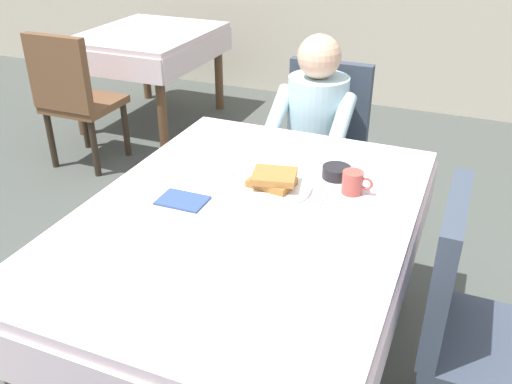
{
  "coord_description": "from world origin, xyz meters",
  "views": [
    {
      "loc": [
        0.67,
        -1.51,
        1.72
      ],
      "look_at": [
        0.02,
        0.06,
        0.79
      ],
      "focal_mm": 39.1,
      "sensor_mm": 36.0,
      "label": 1
    }
  ],
  "objects_px": {
    "cup_coffee": "(353,182)",
    "diner_person": "(315,126)",
    "knife_right_of_plate": "(321,200)",
    "chair_diner": "(322,140)",
    "spoon_near_edge": "(234,231)",
    "background_table_far": "(149,46)",
    "breakfast_stack": "(273,179)",
    "background_chair_empty": "(73,94)",
    "fork_left_of_plate": "(225,181)",
    "syrup_pitcher": "(218,158)",
    "dining_table_main": "(246,233)",
    "bowl_butter": "(336,172)",
    "plate_breakfast": "(273,187)",
    "chair_right_side": "(470,316)"
  },
  "relations": [
    {
      "from": "cup_coffee",
      "to": "fork_left_of_plate",
      "type": "xyz_separation_m",
      "value": [
        -0.47,
        -0.1,
        -0.04
      ]
    },
    {
      "from": "bowl_butter",
      "to": "background_chair_empty",
      "type": "relative_size",
      "value": 0.12
    },
    {
      "from": "breakfast_stack",
      "to": "spoon_near_edge",
      "type": "xyz_separation_m",
      "value": [
        -0.01,
        -0.32,
        -0.04
      ]
    },
    {
      "from": "background_table_far",
      "to": "background_chair_empty",
      "type": "distance_m",
      "value": 0.95
    },
    {
      "from": "background_chair_empty",
      "to": "breakfast_stack",
      "type": "bearing_deg",
      "value": -30.94
    },
    {
      "from": "background_table_far",
      "to": "diner_person",
      "type": "bearing_deg",
      "value": -35.03
    },
    {
      "from": "chair_diner",
      "to": "background_chair_empty",
      "type": "bearing_deg",
      "value": -3.69
    },
    {
      "from": "syrup_pitcher",
      "to": "spoon_near_edge",
      "type": "distance_m",
      "value": 0.49
    },
    {
      "from": "diner_person",
      "to": "knife_right_of_plate",
      "type": "xyz_separation_m",
      "value": [
        0.28,
        -0.85,
        0.07
      ]
    },
    {
      "from": "chair_diner",
      "to": "fork_left_of_plate",
      "type": "distance_m",
      "value": 1.03
    },
    {
      "from": "plate_breakfast",
      "to": "chair_right_side",
      "type": "bearing_deg",
      "value": -14.26
    },
    {
      "from": "breakfast_stack",
      "to": "background_chair_empty",
      "type": "distance_m",
      "value": 2.15
    },
    {
      "from": "background_table_far",
      "to": "knife_right_of_plate",
      "type": "bearing_deg",
      "value": -45.59
    },
    {
      "from": "plate_breakfast",
      "to": "knife_right_of_plate",
      "type": "xyz_separation_m",
      "value": [
        0.19,
        -0.02,
        -0.01
      ]
    },
    {
      "from": "syrup_pitcher",
      "to": "diner_person",
      "type": "bearing_deg",
      "value": 76.41
    },
    {
      "from": "breakfast_stack",
      "to": "fork_left_of_plate",
      "type": "height_order",
      "value": "breakfast_stack"
    },
    {
      "from": "bowl_butter",
      "to": "chair_diner",
      "type": "bearing_deg",
      "value": 109.46
    },
    {
      "from": "bowl_butter",
      "to": "background_chair_empty",
      "type": "height_order",
      "value": "background_chair_empty"
    },
    {
      "from": "plate_breakfast",
      "to": "background_chair_empty",
      "type": "height_order",
      "value": "background_chair_empty"
    },
    {
      "from": "chair_right_side",
      "to": "plate_breakfast",
      "type": "distance_m",
      "value": 0.79
    },
    {
      "from": "syrup_pitcher",
      "to": "fork_left_of_plate",
      "type": "xyz_separation_m",
      "value": [
        0.08,
        -0.11,
        -0.04
      ]
    },
    {
      "from": "cup_coffee",
      "to": "background_chair_empty",
      "type": "distance_m",
      "value": 2.35
    },
    {
      "from": "cup_coffee",
      "to": "dining_table_main",
      "type": "bearing_deg",
      "value": -138.64
    },
    {
      "from": "diner_person",
      "to": "cup_coffee",
      "type": "xyz_separation_m",
      "value": [
        0.37,
        -0.74,
        0.11
      ]
    },
    {
      "from": "knife_right_of_plate",
      "to": "background_chair_empty",
      "type": "xyz_separation_m",
      "value": [
        -2.02,
        1.11,
        -0.21
      ]
    },
    {
      "from": "chair_diner",
      "to": "spoon_near_edge",
      "type": "height_order",
      "value": "chair_diner"
    },
    {
      "from": "knife_right_of_plate",
      "to": "background_table_far",
      "type": "distance_m",
      "value": 2.89
    },
    {
      "from": "plate_breakfast",
      "to": "fork_left_of_plate",
      "type": "xyz_separation_m",
      "value": [
        -0.19,
        -0.02,
        -0.01
      ]
    },
    {
      "from": "spoon_near_edge",
      "to": "chair_right_side",
      "type": "bearing_deg",
      "value": 13.67
    },
    {
      "from": "dining_table_main",
      "to": "spoon_near_edge",
      "type": "relative_size",
      "value": 10.16
    },
    {
      "from": "diner_person",
      "to": "bowl_butter",
      "type": "relative_size",
      "value": 10.18
    },
    {
      "from": "breakfast_stack",
      "to": "syrup_pitcher",
      "type": "height_order",
      "value": "syrup_pitcher"
    },
    {
      "from": "diner_person",
      "to": "spoon_near_edge",
      "type": "relative_size",
      "value": 7.47
    },
    {
      "from": "diner_person",
      "to": "plate_breakfast",
      "type": "height_order",
      "value": "diner_person"
    },
    {
      "from": "diner_person",
      "to": "spoon_near_edge",
      "type": "bearing_deg",
      "value": 94.05
    },
    {
      "from": "syrup_pitcher",
      "to": "background_table_far",
      "type": "xyz_separation_m",
      "value": [
        -1.56,
        1.95,
        -0.15
      ]
    },
    {
      "from": "spoon_near_edge",
      "to": "background_table_far",
      "type": "relative_size",
      "value": 0.13
    },
    {
      "from": "chair_right_side",
      "to": "breakfast_stack",
      "type": "height_order",
      "value": "chair_right_side"
    },
    {
      "from": "plate_breakfast",
      "to": "cup_coffee",
      "type": "height_order",
      "value": "cup_coffee"
    },
    {
      "from": "chair_diner",
      "to": "diner_person",
      "type": "xyz_separation_m",
      "value": [
        -0.0,
        -0.16,
        0.14
      ]
    },
    {
      "from": "diner_person",
      "to": "background_table_far",
      "type": "relative_size",
      "value": 1.0
    },
    {
      "from": "diner_person",
      "to": "background_chair_empty",
      "type": "distance_m",
      "value": 1.76
    },
    {
      "from": "breakfast_stack",
      "to": "knife_right_of_plate",
      "type": "height_order",
      "value": "breakfast_stack"
    },
    {
      "from": "breakfast_stack",
      "to": "background_chair_empty",
      "type": "height_order",
      "value": "background_chair_empty"
    },
    {
      "from": "cup_coffee",
      "to": "diner_person",
      "type": "bearing_deg",
      "value": 116.46
    },
    {
      "from": "diner_person",
      "to": "bowl_butter",
      "type": "height_order",
      "value": "diner_person"
    },
    {
      "from": "knife_right_of_plate",
      "to": "background_chair_empty",
      "type": "bearing_deg",
      "value": 56.78
    },
    {
      "from": "fork_left_of_plate",
      "to": "spoon_near_edge",
      "type": "bearing_deg",
      "value": -151.19
    },
    {
      "from": "plate_breakfast",
      "to": "knife_right_of_plate",
      "type": "height_order",
      "value": "plate_breakfast"
    },
    {
      "from": "plate_breakfast",
      "to": "background_table_far",
      "type": "xyz_separation_m",
      "value": [
        -1.83,
        2.04,
        -0.13
      ]
    }
  ]
}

